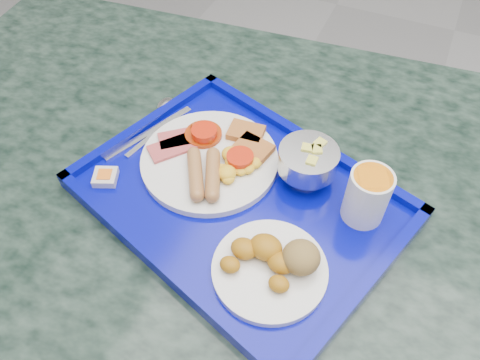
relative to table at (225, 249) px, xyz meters
The scene contains 9 objects.
table is the anchor object (origin of this frame).
tray 0.23m from the table, 32.04° to the right, with size 0.57×0.49×0.03m.
main_plate 0.25m from the table, 142.35° to the left, with size 0.23×0.23×0.04m.
bread_plate 0.31m from the table, 42.33° to the right, with size 0.16×0.16×0.05m.
fruit_bowl 0.31m from the table, 21.48° to the left, with size 0.09×0.09×0.07m.
juice_cup 0.36m from the table, ahead, with size 0.06×0.06×0.09m.
spoon 0.30m from the table, 151.71° to the left, with size 0.05×0.17×0.01m.
knife 0.29m from the table, 167.74° to the left, with size 0.01×0.19×0.00m, color #B8B8BA.
jam_packet 0.30m from the table, 153.06° to the right, with size 0.05×0.05×0.01m.
Camera 1 is at (-0.16, -0.54, 1.44)m, focal length 35.00 mm.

